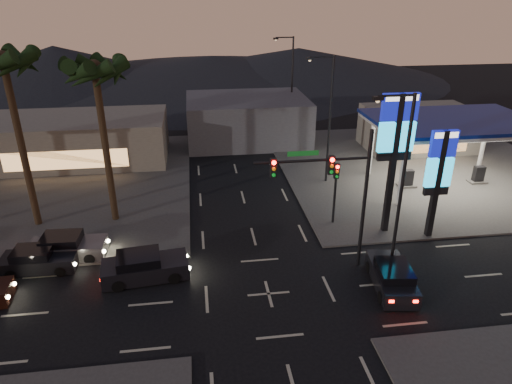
{
  "coord_description": "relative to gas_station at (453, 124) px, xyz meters",
  "views": [
    {
      "loc": [
        -3.29,
        -19.09,
        14.52
      ],
      "look_at": [
        0.2,
        6.22,
        3.0
      ],
      "focal_mm": 32.0,
      "sensor_mm": 36.0,
      "label": 1
    }
  ],
  "objects": [
    {
      "name": "car_lane_b_mid",
      "position": [
        -28.38,
        -8.05,
        -4.45
      ],
      "size": [
        4.21,
        1.86,
        1.36
      ],
      "color": "black",
      "rests_on": "ground"
    },
    {
      "name": "pedestal_signal",
      "position": [
        -10.5,
        -5.02,
        -2.16
      ],
      "size": [
        0.32,
        0.39,
        4.3
      ],
      "color": "black",
      "rests_on": "ground"
    },
    {
      "name": "pylon_sign_short",
      "position": [
        -5.0,
        -7.5,
        -0.42
      ],
      "size": [
        1.6,
        0.35,
        7.0
      ],
      "color": "black",
      "rests_on": "ground"
    },
    {
      "name": "building_far_west",
      "position": [
        -30.0,
        10.0,
        -3.08
      ],
      "size": [
        16.0,
        8.0,
        4.0
      ],
      "primitive_type": "cube",
      "color": "#726B5B",
      "rests_on": "ground"
    },
    {
      "name": "streetlight_mid",
      "position": [
        -9.21,
        2.0,
        0.64
      ],
      "size": [
        2.14,
        0.25,
        10.0
      ],
      "color": "black",
      "rests_on": "ground"
    },
    {
      "name": "pylon_sign_tall",
      "position": [
        -7.5,
        -6.5,
        1.31
      ],
      "size": [
        2.2,
        0.35,
        9.0
      ],
      "color": "black",
      "rests_on": "ground"
    },
    {
      "name": "corner_lot_ne",
      "position": [
        0.0,
        4.0,
        -5.02
      ],
      "size": [
        24.0,
        24.0,
        0.12
      ],
      "primitive_type": "cube",
      "color": "#47443F",
      "rests_on": "ground"
    },
    {
      "name": "hill_center",
      "position": [
        -16.0,
        48.0,
        -3.08
      ],
      "size": [
        60.0,
        60.0,
        4.0
      ],
      "primitive_type": "cone",
      "color": "black",
      "rests_on": "ground"
    },
    {
      "name": "convenience_store",
      "position": [
        2.0,
        9.0,
        -3.08
      ],
      "size": [
        10.0,
        6.0,
        4.0
      ],
      "primitive_type": "cube",
      "color": "#726B5B",
      "rests_on": "ground"
    },
    {
      "name": "corner_lot_nw",
      "position": [
        -32.0,
        4.0,
        -5.02
      ],
      "size": [
        24.0,
        24.0,
        0.12
      ],
      "primitive_type": "cube",
      "color": "#47443F",
      "rests_on": "ground"
    },
    {
      "name": "streetlight_near",
      "position": [
        -9.21,
        -11.0,
        0.64
      ],
      "size": [
        2.14,
        0.25,
        10.0
      ],
      "color": "black",
      "rests_on": "ground"
    },
    {
      "name": "palm_b",
      "position": [
        -30.0,
        -2.5,
        4.89
      ],
      "size": [
        4.41,
        4.41,
        11.46
      ],
      "color": "black",
      "rests_on": "ground"
    },
    {
      "name": "hill_left",
      "position": [
        -41.0,
        48.0,
        -2.08
      ],
      "size": [
        40.0,
        40.0,
        6.0
      ],
      "primitive_type": "cone",
      "color": "black",
      "rests_on": "ground"
    },
    {
      "name": "palm_a",
      "position": [
        -25.0,
        -2.5,
        4.35
      ],
      "size": [
        4.41,
        4.41,
        10.86
      ],
      "color": "black",
      "rests_on": "ground"
    },
    {
      "name": "building_far_mid",
      "position": [
        -14.0,
        14.0,
        -2.88
      ],
      "size": [
        12.0,
        9.0,
        4.4
      ],
      "primitive_type": "cube",
      "color": "#4C4C51",
      "rests_on": "ground"
    },
    {
      "name": "traffic_signal_mast",
      "position": [
        -12.24,
        -10.01,
        0.15
      ],
      "size": [
        6.1,
        0.39,
        8.0
      ],
      "color": "black",
      "rests_on": "ground"
    },
    {
      "name": "gas_station",
      "position": [
        0.0,
        0.0,
        0.0
      ],
      "size": [
        12.2,
        8.2,
        5.47
      ],
      "color": "silver",
      "rests_on": "ground"
    },
    {
      "name": "car_lane_b_front",
      "position": [
        -27.11,
        -6.88,
        -4.41
      ],
      "size": [
        4.51,
        2.04,
        1.45
      ],
      "color": "#5B5A5D",
      "rests_on": "ground"
    },
    {
      "name": "hill_right",
      "position": [
        -1.0,
        48.0,
        -2.58
      ],
      "size": [
        50.0,
        50.0,
        5.0
      ],
      "primitive_type": "cone",
      "color": "black",
      "rests_on": "ground"
    },
    {
      "name": "ground",
      "position": [
        -16.0,
        -12.0,
        -5.08
      ],
      "size": [
        140.0,
        140.0,
        0.0
      ],
      "primitive_type": "plane",
      "color": "black",
      "rests_on": "ground"
    },
    {
      "name": "suv_station",
      "position": [
        -9.51,
        -12.32,
        -4.42
      ],
      "size": [
        2.36,
        4.49,
        1.43
      ],
      "color": "black",
      "rests_on": "ground"
    },
    {
      "name": "car_lane_a_front",
      "position": [
        -22.46,
        -9.68,
        -4.37
      ],
      "size": [
        4.82,
        2.42,
        1.52
      ],
      "color": "black",
      "rests_on": "ground"
    },
    {
      "name": "streetlight_far",
      "position": [
        -9.21,
        16.0,
        0.64
      ],
      "size": [
        2.14,
        0.25,
        10.0
      ],
      "color": "black",
      "rests_on": "ground"
    }
  ]
}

